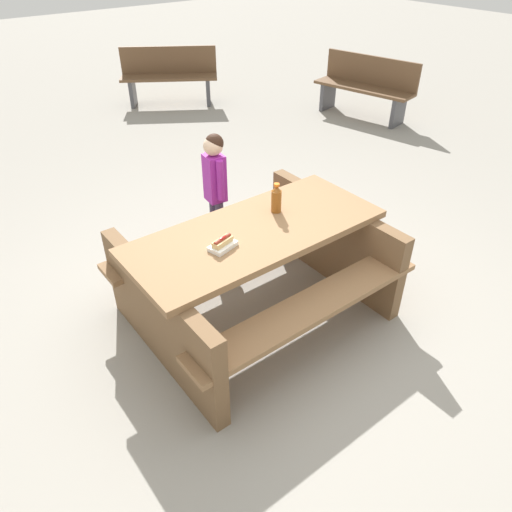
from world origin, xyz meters
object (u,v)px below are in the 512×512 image
(hotdog_tray, at_px, (223,244))
(park_bench_near, at_px, (169,75))
(picnic_table, at_px, (256,265))
(soda_bottle, at_px, (276,199))
(park_bench_mid, at_px, (366,86))
(child_in_coat, at_px, (215,178))

(hotdog_tray, height_order, park_bench_near, park_bench_near)
(picnic_table, xyz_separation_m, soda_bottle, (-0.26, -0.10, 0.41))
(picnic_table, relative_size, hotdog_tray, 8.98)
(park_bench_near, bearing_deg, soda_bottle, 69.47)
(soda_bottle, height_order, park_bench_mid, soda_bottle)
(picnic_table, height_order, hotdog_tray, hotdog_tray)
(hotdog_tray, bearing_deg, picnic_table, -170.57)
(park_bench_mid, bearing_deg, hotdog_tray, 30.82)
(picnic_table, bearing_deg, park_bench_near, -112.80)
(picnic_table, bearing_deg, park_bench_mid, -147.81)
(picnic_table, distance_m, soda_bottle, 0.49)
(soda_bottle, bearing_deg, picnic_table, 21.20)
(picnic_table, relative_size, soda_bottle, 8.19)
(soda_bottle, xyz_separation_m, child_in_coat, (-0.02, -0.83, -0.17))
(park_bench_mid, bearing_deg, child_in_coat, 23.26)
(picnic_table, height_order, park_bench_mid, park_bench_mid)
(soda_bottle, bearing_deg, park_bench_near, -110.53)
(park_bench_mid, bearing_deg, picnic_table, 32.19)
(child_in_coat, height_order, park_bench_mid, child_in_coat)
(child_in_coat, relative_size, park_bench_mid, 0.69)
(hotdog_tray, xyz_separation_m, park_bench_near, (-2.36, -4.92, -0.33))
(picnic_table, distance_m, child_in_coat, 1.00)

